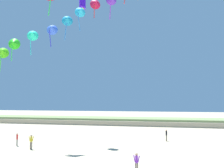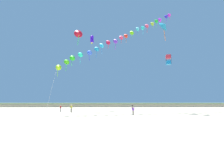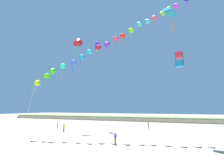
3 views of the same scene
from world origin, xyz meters
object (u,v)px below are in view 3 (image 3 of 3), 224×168
Objects in this scene: large_kite_high_solo at (171,10)px; large_kite_mid_trail at (78,42)px; person_mid_center at (148,125)px; large_kite_outer_drift at (97,47)px; person_near_right at (115,138)px; person_near_left at (64,127)px; large_kite_low_lead at (179,60)px; person_far_left at (57,126)px.

large_kite_mid_trail is at bearing 165.33° from large_kite_high_solo.
person_mid_center is 23.07m from large_kite_outer_drift.
large_kite_outer_drift is at bearing 125.54° from person_near_right.
large_kite_mid_trail is 5.31m from large_kite_outer_drift.
person_near_left is at bearing -117.36° from large_kite_outer_drift.
large_kite_low_lead is at bearing -14.25° from large_kite_mid_trail.
large_kite_high_solo reaches higher than person_far_left.
large_kite_outer_drift is (-18.38, 9.80, 8.74)m from large_kite_low_lead.
large_kite_low_lead is at bearing -0.11° from large_kite_high_solo.
person_near_left is 21.10m from large_kite_outer_drift.
large_kite_low_lead reaches higher than person_near_left.
person_near_left is 3.39m from person_far_left.
large_kite_low_lead reaches higher than person_mid_center.
large_kite_high_solo is at bearing -10.03° from person_far_left.
large_kite_mid_trail is 1.63× the size of large_kite_outer_drift.
person_near_left is at bearing 172.97° from large_kite_low_lead.
large_kite_outer_drift is (-11.98, -2.34, 19.58)m from person_mid_center.
large_kite_mid_trail is (-12.72, 9.20, 19.52)m from person_near_right.
person_near_left is 1.07× the size of person_far_left.
person_near_right is at bearing -25.90° from person_near_left.
person_near_right is 20.98m from large_kite_high_solo.
large_kite_outer_drift reaches higher than person_far_left.
person_mid_center is at bearing 81.80° from person_near_right.
large_kite_mid_trail reaches higher than large_kite_high_solo.
person_far_left is 21.42m from large_kite_outer_drift.
person_far_left is 0.33× the size of large_kite_high_solo.
large_kite_mid_trail is at bearing 77.10° from person_near_left.
person_far_left is at bearing -157.22° from person_mid_center.
large_kite_mid_trail is at bearing 144.13° from person_near_right.
person_near_left is 0.39× the size of large_kite_mid_trail.
large_kite_high_solo is 20.27m from large_kite_outer_drift.
large_kite_high_solo is at bearing 25.05° from person_near_right.
large_kite_outer_drift is at bearing 55.10° from large_kite_mid_trail.
person_near_right is at bearing -35.87° from large_kite_mid_trail.
large_kite_outer_drift is (6.65, 5.48, 19.61)m from person_far_left.
large_kite_high_solo reaches higher than person_mid_center.
person_mid_center is (2.29, 15.90, 0.06)m from person_near_right.
person_far_left is at bearing 169.97° from large_kite_high_solo.
large_kite_high_solo reaches higher than person_near_right.
large_kite_low_lead reaches higher than person_far_left.
person_far_left is at bearing -162.68° from large_kite_mid_trail.
large_kite_high_solo is at bearing 179.89° from large_kite_low_lead.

